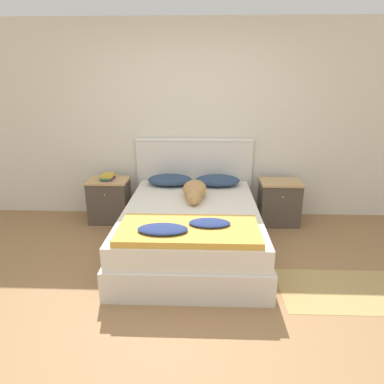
# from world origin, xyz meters

# --- Properties ---
(ground_plane) EXTENTS (16.00, 16.00, 0.00)m
(ground_plane) POSITION_xyz_m (0.00, 0.00, 0.00)
(ground_plane) COLOR #997047
(wall_back) EXTENTS (9.00, 0.06, 2.55)m
(wall_back) POSITION_xyz_m (0.00, 2.13, 1.27)
(wall_back) COLOR silver
(wall_back) RESTS_ON ground_plane
(bed) EXTENTS (1.48, 2.06, 0.51)m
(bed) POSITION_xyz_m (0.04, 1.01, 0.25)
(bed) COLOR silver
(bed) RESTS_ON ground_plane
(headboard) EXTENTS (1.56, 0.06, 1.08)m
(headboard) POSITION_xyz_m (0.04, 2.06, 0.56)
(headboard) COLOR silver
(headboard) RESTS_ON ground_plane
(nightstand_left) EXTENTS (0.52, 0.41, 0.58)m
(nightstand_left) POSITION_xyz_m (-1.08, 1.78, 0.29)
(nightstand_left) COLOR #4C4238
(nightstand_left) RESTS_ON ground_plane
(nightstand_right) EXTENTS (0.52, 0.41, 0.58)m
(nightstand_right) POSITION_xyz_m (1.16, 1.78, 0.29)
(nightstand_right) COLOR #4C4238
(nightstand_right) RESTS_ON ground_plane
(pillow_left) EXTENTS (0.57, 0.38, 0.14)m
(pillow_left) POSITION_xyz_m (-0.27, 1.80, 0.58)
(pillow_left) COLOR navy
(pillow_left) RESTS_ON bed
(pillow_right) EXTENTS (0.57, 0.38, 0.14)m
(pillow_right) POSITION_xyz_m (0.35, 1.80, 0.58)
(pillow_right) COLOR navy
(pillow_right) RESTS_ON bed
(quilt) EXTENTS (1.26, 0.62, 0.11)m
(quilt) POSITION_xyz_m (0.03, 0.33, 0.55)
(quilt) COLOR gold
(quilt) RESTS_ON bed
(dog) EXTENTS (0.28, 0.67, 0.20)m
(dog) POSITION_xyz_m (0.07, 1.28, 0.60)
(dog) COLOR tan
(dog) RESTS_ON bed
(book_stack) EXTENTS (0.17, 0.23, 0.07)m
(book_stack) POSITION_xyz_m (-1.08, 1.78, 0.62)
(book_stack) COLOR #703D7F
(book_stack) RESTS_ON nightstand_left
(rug) EXTENTS (1.11, 0.70, 0.00)m
(rug) POSITION_xyz_m (1.43, 0.25, 0.00)
(rug) COLOR tan
(rug) RESTS_ON ground_plane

